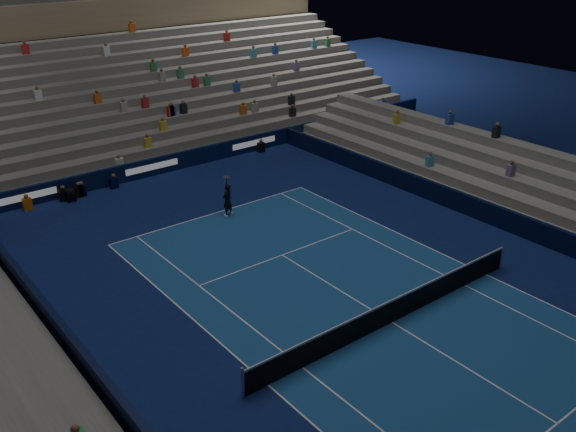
% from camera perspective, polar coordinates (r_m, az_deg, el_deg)
% --- Properties ---
extents(ground, '(90.00, 90.00, 0.00)m').
position_cam_1_polar(ground, '(23.12, 9.34, -9.44)').
color(ground, '#0C184B').
rests_on(ground, ground).
extents(court_surface, '(10.97, 23.77, 0.01)m').
position_cam_1_polar(court_surface, '(23.11, 9.34, -9.43)').
color(court_surface, navy).
rests_on(court_surface, ground).
extents(sponsor_barrier_far, '(44.00, 0.25, 1.00)m').
position_cam_1_polar(sponsor_barrier_far, '(36.45, -12.24, 4.33)').
color(sponsor_barrier_far, black).
rests_on(sponsor_barrier_far, ground).
extents(sponsor_barrier_east, '(0.25, 37.00, 1.00)m').
position_cam_1_polar(sponsor_barrier_east, '(29.96, 22.24, -1.60)').
color(sponsor_barrier_east, black).
rests_on(sponsor_barrier_east, ground).
extents(grandstand_main, '(44.00, 15.20, 11.20)m').
position_cam_1_polar(grandstand_main, '(44.03, -18.21, 11.08)').
color(grandstand_main, slate).
rests_on(grandstand_main, ground).
extents(tennis_net, '(12.90, 0.10, 1.10)m').
position_cam_1_polar(tennis_net, '(22.84, 9.42, -8.39)').
color(tennis_net, '#B2B2B7').
rests_on(tennis_net, ground).
extents(tennis_player, '(0.68, 0.55, 1.63)m').
position_cam_1_polar(tennis_player, '(30.60, -5.48, 1.43)').
color(tennis_player, black).
rests_on(tennis_player, ground).
extents(broadcast_camera, '(0.48, 0.90, 0.58)m').
position_cam_1_polar(broadcast_camera, '(34.23, -18.99, 1.79)').
color(broadcast_camera, black).
rests_on(broadcast_camera, ground).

